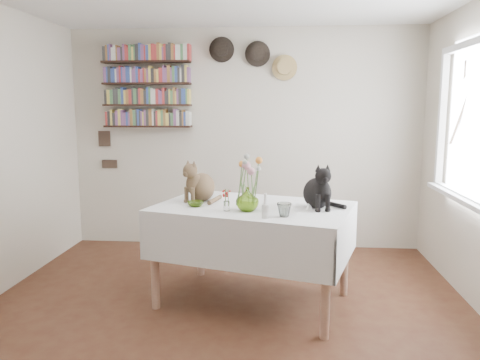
# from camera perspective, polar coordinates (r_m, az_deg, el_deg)

# --- Properties ---
(room) EXTENTS (4.08, 4.58, 2.58)m
(room) POSITION_cam_1_polar(r_m,az_deg,el_deg) (3.17, -2.70, 2.17)
(room) COLOR brown
(room) RESTS_ON ground
(window) EXTENTS (0.12, 1.52, 1.32)m
(window) POSITION_cam_1_polar(r_m,az_deg,el_deg) (4.21, 26.59, 4.91)
(window) COLOR white
(window) RESTS_ON room
(dining_table) EXTENTS (1.75, 1.38, 0.82)m
(dining_table) POSITION_cam_1_polar(r_m,az_deg,el_deg) (3.87, 1.62, -6.09)
(dining_table) COLOR white
(dining_table) RESTS_ON room
(tabby_cat) EXTENTS (0.38, 0.39, 0.37)m
(tabby_cat) POSITION_cam_1_polar(r_m,az_deg,el_deg) (4.01, -4.68, 0.07)
(tabby_cat) COLOR brown
(tabby_cat) RESTS_ON dining_table
(black_cat) EXTENTS (0.31, 0.36, 0.37)m
(black_cat) POSITION_cam_1_polar(r_m,az_deg,el_deg) (3.76, 9.43, -0.58)
(black_cat) COLOR black
(black_cat) RESTS_ON dining_table
(flower_vase) EXTENTS (0.19, 0.19, 0.19)m
(flower_vase) POSITION_cam_1_polar(r_m,az_deg,el_deg) (3.61, 0.90, -2.35)
(flower_vase) COLOR #99C336
(flower_vase) RESTS_ON dining_table
(green_bowl) EXTENTS (0.19, 0.19, 0.04)m
(green_bowl) POSITION_cam_1_polar(r_m,az_deg,el_deg) (3.80, -5.43, -2.91)
(green_bowl) COLOR #99C336
(green_bowl) RESTS_ON dining_table
(drinking_glass) EXTENTS (0.14, 0.14, 0.10)m
(drinking_glass) POSITION_cam_1_polar(r_m,az_deg,el_deg) (3.45, 5.40, -3.64)
(drinking_glass) COLOR white
(drinking_glass) RESTS_ON dining_table
(candlestick) EXTENTS (0.05, 0.05, 0.18)m
(candlestick) POSITION_cam_1_polar(r_m,az_deg,el_deg) (3.38, 3.09, -3.67)
(candlestick) COLOR white
(candlestick) RESTS_ON dining_table
(berry_jar) EXTENTS (0.05, 0.05, 0.19)m
(berry_jar) POSITION_cam_1_polar(r_m,az_deg,el_deg) (3.61, -1.65, -2.47)
(berry_jar) COLOR white
(berry_jar) RESTS_ON dining_table
(porcelain_figurine) EXTENTS (0.05, 0.05, 0.10)m
(porcelain_figurine) POSITION_cam_1_polar(r_m,az_deg,el_deg) (3.72, 8.42, -2.89)
(porcelain_figurine) COLOR white
(porcelain_figurine) RESTS_ON dining_table
(flower_bouquet) EXTENTS (0.17, 0.13, 0.39)m
(flower_bouquet) POSITION_cam_1_polar(r_m,az_deg,el_deg) (3.58, 0.94, 1.56)
(flower_bouquet) COLOR #4C7233
(flower_bouquet) RESTS_ON flower_vase
(bookshelf_unit) EXTENTS (1.00, 0.16, 0.91)m
(bookshelf_unit) POSITION_cam_1_polar(r_m,az_deg,el_deg) (5.50, -11.28, 11.06)
(bookshelf_unit) COLOR black
(bookshelf_unit) RESTS_ON room
(wall_hats) EXTENTS (0.98, 0.09, 0.48)m
(wall_hats) POSITION_cam_1_polar(r_m,az_deg,el_deg) (5.34, 1.77, 14.78)
(wall_hats) COLOR black
(wall_hats) RESTS_ON room
(wall_art_plaques) EXTENTS (0.21, 0.02, 0.44)m
(wall_art_plaques) POSITION_cam_1_polar(r_m,az_deg,el_deg) (5.75, -15.95, 3.62)
(wall_art_plaques) COLOR #38281E
(wall_art_plaques) RESTS_ON room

